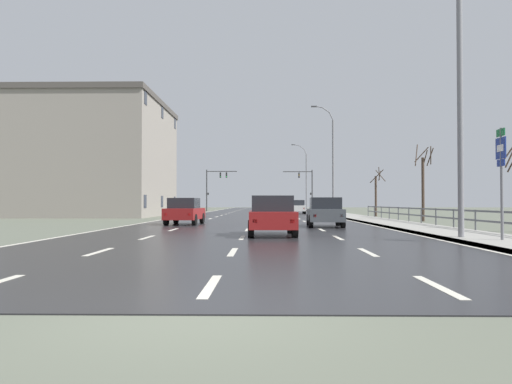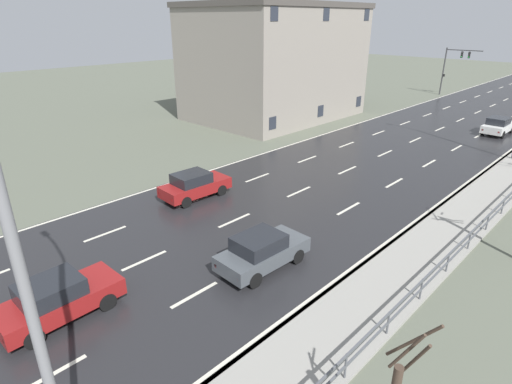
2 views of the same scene
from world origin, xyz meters
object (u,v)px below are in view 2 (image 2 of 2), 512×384
at_px(car_far_left, 58,298).
at_px(brick_building, 274,62).
at_px(car_near_right, 262,251).
at_px(street_lamp_foreground, 21,283).
at_px(car_far_right, 194,185).
at_px(traffic_signal_left, 453,63).
at_px(car_near_left, 498,126).

relative_size(car_far_left, brick_building, 0.25).
height_order(car_near_right, brick_building, brick_building).
bearing_deg(street_lamp_foreground, car_far_right, 132.75).
xyz_separation_m(car_near_right, brick_building, (-19.43, 22.58, 4.81)).
distance_m(car_near_right, car_far_right, 8.37).
xyz_separation_m(traffic_signal_left, car_far_right, (2.91, -46.26, -3.42)).
height_order(car_far_right, car_far_left, same).
xyz_separation_m(street_lamp_foreground, car_far_left, (-6.32, 2.31, -4.89)).
bearing_deg(car_near_left, traffic_signal_left, 122.90).
distance_m(car_far_right, car_near_left, 29.42).
xyz_separation_m(car_near_left, car_far_left, (-3.35, -38.14, 0.00)).
bearing_deg(traffic_signal_left, brick_building, -108.04).
distance_m(traffic_signal_left, car_near_left, 21.55).
bearing_deg(car_near_left, car_far_left, -94.09).
bearing_deg(brick_building, car_near_left, 22.75).
distance_m(car_near_right, car_far_left, 7.81).
bearing_deg(car_far_right, car_near_right, -16.14).
bearing_deg(car_near_right, car_far_right, 163.57).
xyz_separation_m(street_lamp_foreground, car_near_right, (-3.39, 9.55, -4.89)).
bearing_deg(street_lamp_foreground, car_near_left, 94.19).
distance_m(car_near_right, car_near_left, 30.90).
height_order(traffic_signal_left, car_near_left, traffic_signal_left).
relative_size(car_far_right, brick_building, 0.25).
relative_size(car_near_right, car_far_right, 1.00).
height_order(car_near_right, car_near_left, same).
relative_size(traffic_signal_left, car_near_right, 1.49).
xyz_separation_m(street_lamp_foreground, car_far_right, (-11.31, 12.24, -4.89)).
xyz_separation_m(car_near_right, car_far_left, (-2.93, -7.24, 0.00)).
bearing_deg(car_far_left, traffic_signal_left, 96.89).
bearing_deg(car_far_right, car_far_left, -60.69).
bearing_deg(car_near_left, brick_building, -156.32).
distance_m(street_lamp_foreground, car_far_right, 17.37).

